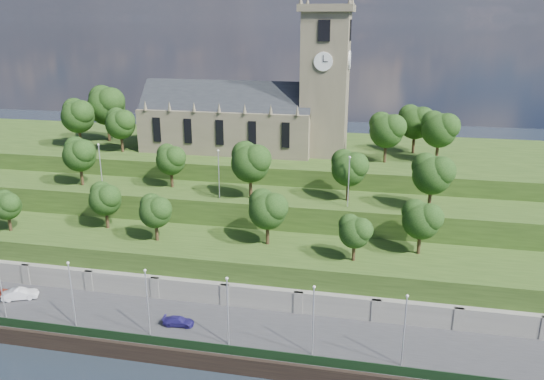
% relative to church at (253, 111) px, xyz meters
% --- Properties ---
extents(ground, '(320.00, 320.00, 0.00)m').
position_rel_church_xyz_m(ground, '(-0.79, -45.98, -22.52)').
color(ground, black).
rests_on(ground, ground).
extents(promenade, '(160.00, 12.00, 2.00)m').
position_rel_church_xyz_m(promenade, '(-0.79, -39.98, -21.52)').
color(promenade, '#2D2D30').
rests_on(promenade, ground).
extents(quay_wall, '(160.00, 0.50, 2.20)m').
position_rel_church_xyz_m(quay_wall, '(-0.79, -46.03, -21.42)').
color(quay_wall, black).
rests_on(quay_wall, ground).
extents(fence, '(160.00, 0.10, 1.20)m').
position_rel_church_xyz_m(fence, '(-0.79, -45.38, -19.92)').
color(fence, black).
rests_on(fence, promenade).
extents(retaining_wall, '(160.00, 2.10, 5.00)m').
position_rel_church_xyz_m(retaining_wall, '(-0.79, -34.01, -20.02)').
color(retaining_wall, slate).
rests_on(retaining_wall, ground).
extents(embankment_lower, '(160.00, 12.00, 8.00)m').
position_rel_church_xyz_m(embankment_lower, '(-0.79, -27.98, -18.52)').
color(embankment_lower, '#294216').
rests_on(embankment_lower, ground).
extents(embankment_upper, '(160.00, 10.00, 12.00)m').
position_rel_church_xyz_m(embankment_upper, '(-0.79, -16.98, -16.52)').
color(embankment_upper, '#294216').
rests_on(embankment_upper, ground).
extents(hilltop, '(160.00, 32.00, 15.00)m').
position_rel_church_xyz_m(hilltop, '(-0.79, 4.02, -15.02)').
color(hilltop, '#294216').
rests_on(hilltop, ground).
extents(church, '(38.60, 12.35, 27.60)m').
position_rel_church_xyz_m(church, '(0.00, 0.00, 0.00)').
color(church, brown).
rests_on(church, hilltop).
extents(trees_lower, '(65.82, 8.67, 8.04)m').
position_rel_church_xyz_m(trees_lower, '(2.64, -27.61, -9.59)').
color(trees_lower, '#2F2012').
rests_on(trees_lower, embankment_lower).
extents(trees_upper, '(62.84, 8.42, 8.95)m').
position_rel_church_xyz_m(trees_upper, '(4.93, -18.00, -4.90)').
color(trees_upper, '#2F2012').
rests_on(trees_upper, embankment_upper).
extents(trees_hilltop, '(73.80, 15.73, 11.21)m').
position_rel_church_xyz_m(trees_hilltop, '(-4.90, -1.01, -1.03)').
color(trees_hilltop, '#2F2012').
rests_on(trees_hilltop, hilltop).
extents(lamp_posts_promenade, '(60.36, 0.36, 8.88)m').
position_rel_church_xyz_m(lamp_posts_promenade, '(-2.79, -43.48, -15.46)').
color(lamp_posts_promenade, '#B2B2B7').
rests_on(lamp_posts_promenade, promenade).
extents(lamp_posts_upper, '(40.36, 0.36, 7.85)m').
position_rel_church_xyz_m(lamp_posts_upper, '(-0.79, -19.98, -5.99)').
color(lamp_posts_upper, '#B2B2B7').
rests_on(lamp_posts_upper, embankment_upper).
extents(car_left, '(3.42, 1.53, 1.14)m').
position_rel_church_xyz_m(car_left, '(-26.16, -38.89, -19.95)').
color(car_left, maroon).
rests_on(car_left, promenade).
extents(car_middle, '(4.84, 3.34, 1.51)m').
position_rel_church_xyz_m(car_middle, '(-23.94, -38.94, -19.77)').
color(car_middle, silver).
rests_on(car_middle, promenade).
extents(car_right, '(4.05, 1.91, 1.14)m').
position_rel_church_xyz_m(car_right, '(-0.13, -40.79, -19.95)').
color(car_right, navy).
rests_on(car_right, promenade).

